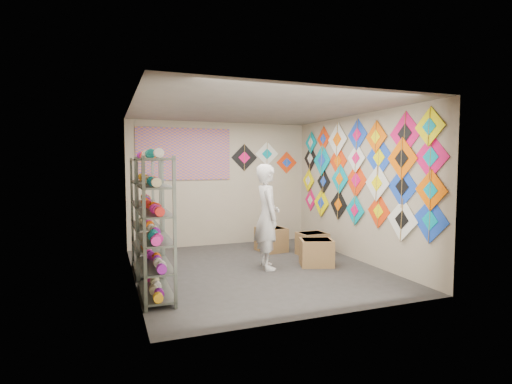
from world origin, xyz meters
name	(u,v)px	position (x,y,z in m)	size (l,w,h in m)	color
ground	(257,269)	(0.00, 0.00, 0.00)	(4.50, 4.50, 0.00)	#2F2C29
room_walls	(257,173)	(0.00, 0.00, 1.64)	(4.50, 4.50, 4.50)	tan
shelf_rack_front	(155,228)	(-1.78, -0.85, 0.95)	(0.40, 1.10, 1.90)	#4C5147
shelf_rack_back	(146,216)	(-1.78, 0.45, 0.95)	(0.40, 1.10, 1.90)	#4C5147
string_spools	(150,215)	(-1.78, -0.20, 1.05)	(0.12, 2.36, 0.12)	#FF28A8
kite_wall_display	(361,172)	(1.98, -0.14, 1.65)	(0.06, 4.28, 2.06)	blue
back_wall_kites	(264,158)	(1.02, 2.24, 1.93)	(1.62, 0.02, 0.74)	black
poster	(184,154)	(-0.80, 2.23, 2.00)	(2.00, 0.01, 1.10)	#5E4494
shopkeeper	(267,217)	(0.19, 0.01, 0.90)	(0.51, 0.70, 1.79)	silver
carton_a	(316,252)	(1.07, -0.14, 0.23)	(0.56, 0.47, 0.47)	brown
carton_b	(312,244)	(1.40, 0.60, 0.22)	(0.54, 0.44, 0.44)	brown
carton_c	(271,239)	(0.78, 1.21, 0.24)	(0.51, 0.56, 0.49)	brown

